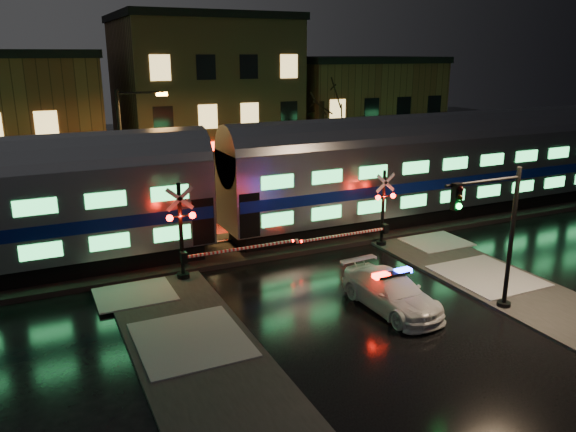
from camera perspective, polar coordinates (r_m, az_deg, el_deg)
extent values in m
plane|color=black|center=(24.15, 3.25, -6.43)|extent=(120.00, 120.00, 0.00)
cube|color=black|center=(28.31, -1.58, -2.69)|extent=(90.00, 4.20, 0.24)
cube|color=#2D2D2D|center=(16.92, -6.92, -16.98)|extent=(4.00, 20.00, 0.12)
cube|color=#2D2D2D|center=(23.78, 24.60, -8.19)|extent=(4.00, 20.00, 0.12)
cube|color=brown|center=(44.06, -8.60, 11.45)|extent=(12.00, 11.00, 11.50)
cube|color=#51351F|center=(49.12, 6.54, 10.24)|extent=(12.00, 10.00, 8.50)
cube|color=black|center=(33.33, 14.51, 0.66)|extent=(24.00, 2.40, 0.80)
cube|color=#B7BAC1|center=(32.81, 14.79, 4.53)|extent=(25.00, 3.05, 3.80)
cube|color=navy|center=(32.89, 14.74, 3.84)|extent=(24.75, 3.09, 0.55)
cube|color=#42FD78|center=(31.91, 16.42, 1.96)|extent=(21.00, 0.05, 0.62)
cube|color=#42FD78|center=(31.54, 16.68, 5.13)|extent=(21.00, 0.05, 0.62)
cylinder|color=#B7BAC1|center=(32.52, 15.01, 7.46)|extent=(25.00, 3.05, 3.05)
imported|color=white|center=(21.55, 10.45, -7.61)|extent=(2.10, 4.77, 1.36)
cube|color=black|center=(21.28, 10.54, -5.83)|extent=(1.43, 0.42, 0.09)
cube|color=#FF0C05|center=(20.97, 9.44, -5.99)|extent=(0.64, 0.34, 0.16)
cube|color=#1426FF|center=(21.56, 11.63, -5.47)|extent=(0.64, 0.34, 0.16)
cylinder|color=black|center=(28.38, 9.44, -2.80)|extent=(0.48, 0.48, 0.29)
cylinder|color=black|center=(27.85, 9.61, 0.68)|extent=(0.15, 0.15, 3.87)
sphere|color=#FF0C05|center=(27.30, 9.14, 1.85)|extent=(0.25, 0.25, 0.25)
sphere|color=#FF0C05|center=(27.79, 10.63, 2.04)|extent=(0.25, 0.25, 0.25)
cube|color=white|center=(26.65, 5.54, -1.95)|extent=(4.84, 0.10, 0.10)
cube|color=black|center=(27.92, 9.81, -1.26)|extent=(0.25, 0.30, 0.45)
cylinder|color=black|center=(24.37, -10.58, -6.07)|extent=(0.53, 0.53, 0.32)
cylinder|color=black|center=(23.71, -10.82, -1.68)|extent=(0.17, 0.17, 4.24)
sphere|color=#FF0C05|center=(23.22, -11.94, -0.21)|extent=(0.28, 0.28, 0.28)
sphere|color=#FF0C05|center=(23.44, -9.68, 0.07)|extent=(0.28, 0.28, 0.28)
cube|color=white|center=(24.55, -4.55, -3.29)|extent=(5.30, 0.10, 0.10)
cube|color=black|center=(23.80, -10.54, -4.16)|extent=(0.25, 0.30, 0.45)
cylinder|color=black|center=(22.93, 21.04, -8.47)|extent=(0.51, 0.51, 0.27)
cylinder|color=black|center=(22.02, 21.72, -2.32)|extent=(0.16, 0.16, 5.45)
cylinder|color=black|center=(20.27, 19.23, 3.33)|extent=(3.27, 0.11, 0.11)
cube|color=black|center=(19.39, 16.74, 1.89)|extent=(0.29, 0.25, 0.91)
sphere|color=#0CFF3F|center=(19.35, 16.98, 0.95)|extent=(0.20, 0.20, 0.20)
cylinder|color=black|center=(29.37, -16.44, 4.79)|extent=(0.19, 0.19, 7.61)
cylinder|color=black|center=(29.11, -14.75, 12.01)|extent=(2.28, 0.11, 0.11)
cube|color=orange|center=(29.33, -12.70, 11.99)|extent=(0.52, 0.27, 0.17)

